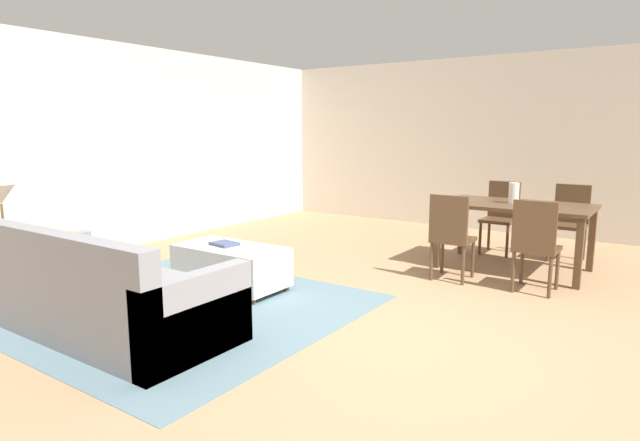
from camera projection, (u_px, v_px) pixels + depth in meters
ground_plane at (384, 341)px, 4.04m from camera, size 10.80×10.80×0.00m
wall_back at (545, 145)px, 7.86m from camera, size 9.00×0.12×2.70m
wall_left at (89, 148)px, 6.74m from camera, size 0.12×11.00×2.70m
area_rug at (178, 306)px, 4.81m from camera, size 3.00×2.80×0.01m
couch at (102, 297)px, 4.18m from camera, size 2.18×0.97×0.86m
ottoman_table at (231, 265)px, 5.32m from camera, size 1.12×0.59×0.44m
side_table at (6, 254)px, 4.89m from camera, size 0.40×0.40×0.57m
table_lamp at (1, 197)px, 4.80m from camera, size 0.26×0.26×0.53m
dining_table at (515, 212)px, 6.00m from camera, size 1.61×0.95×0.76m
dining_chair_near_left at (451, 232)px, 5.56m from camera, size 0.42×0.42×0.92m
dining_chair_near_right at (535, 241)px, 5.13m from camera, size 0.40×0.40×0.92m
dining_chair_far_left at (501, 213)px, 6.88m from camera, size 0.41×0.41×0.92m
dining_chair_far_right at (570, 218)px, 6.49m from camera, size 0.40×0.40×0.92m
vase_centerpiece at (514, 193)px, 5.98m from camera, size 0.11×0.11×0.23m
book_on_ottoman at (224, 244)px, 5.33m from camera, size 0.28×0.23×0.03m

